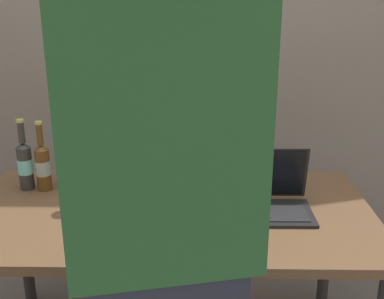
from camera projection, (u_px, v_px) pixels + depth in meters
desk at (169, 225)px, 1.90m from camera, size 1.60×0.82×0.70m
laptop at (270, 197)px, 1.87m from camera, size 0.32×0.27×0.23m
beer_bottle_dark at (43, 165)px, 2.02m from camera, size 0.06×0.06×0.30m
beer_bottle_amber at (72, 160)px, 2.05m from camera, size 0.08×0.08×0.33m
beer_bottle_green at (25, 164)px, 2.03m from camera, size 0.06×0.06×0.31m
person_figure at (165, 240)px, 1.14m from camera, size 0.48×0.34×1.85m
coffee_mug at (96, 199)px, 1.85m from camera, size 0.11×0.08×0.09m
back_wall at (177, 33)px, 2.47m from camera, size 6.00×0.10×2.60m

